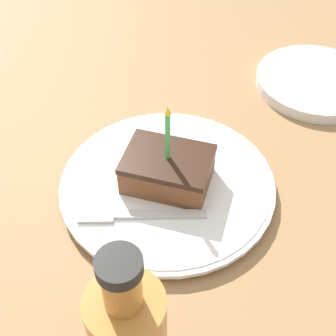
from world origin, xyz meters
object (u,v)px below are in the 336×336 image
Objects in this scene: plate at (168,183)px; side_plate at (316,82)px; cake_slice at (168,168)px; fork at (132,215)px.

side_plate reaches higher than plate.
plate is 2.28× the size of cake_slice.
plate is at bearing -30.90° from side_plate.
cake_slice is at bearing -30.87° from side_plate.
cake_slice is 0.08m from fork.
cake_slice reaches higher than side_plate.
fork reaches higher than side_plate.
plate is 1.82× the size of fork.
side_plate is at bearing 151.12° from fork.
fork is at bearing -19.90° from cake_slice.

